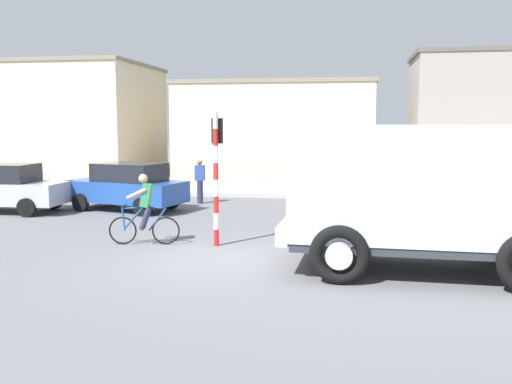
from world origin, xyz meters
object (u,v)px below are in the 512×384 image
object	(u,v)px
traffic_light_pole	(216,160)
car_red_near	(477,198)
pedestrian_near_kerb	(200,181)
truck_foreground	(425,188)
cyclist	(144,209)
car_white_mid	(127,186)
car_far_side	(4,188)

from	to	relation	value
traffic_light_pole	car_red_near	xyz separation A→B (m)	(6.73, 3.75, -1.25)
pedestrian_near_kerb	truck_foreground	bearing A→B (deg)	-51.35
truck_foreground	pedestrian_near_kerb	xyz separation A→B (m)	(-6.90, 8.63, -0.82)
traffic_light_pole	pedestrian_near_kerb	size ratio (longest dim) A/B	1.98
truck_foreground	cyclist	distance (m)	6.58
truck_foreground	car_white_mid	size ratio (longest dim) A/B	1.28
car_red_near	pedestrian_near_kerb	distance (m)	9.56
truck_foreground	pedestrian_near_kerb	size ratio (longest dim) A/B	3.40
car_red_near	car_white_mid	size ratio (longest dim) A/B	1.00
car_far_side	pedestrian_near_kerb	size ratio (longest dim) A/B	2.48
traffic_light_pole	car_far_side	distance (m)	9.11
truck_foreground	car_far_side	bearing A→B (deg)	156.35
cyclist	car_far_side	bearing A→B (deg)	147.41
cyclist	car_white_mid	world-z (taller)	cyclist
traffic_light_pole	car_red_near	distance (m)	7.81
cyclist	traffic_light_pole	xyz separation A→B (m)	(1.75, 0.22, 1.20)
car_red_near	truck_foreground	bearing A→B (deg)	-111.19
cyclist	pedestrian_near_kerb	xyz separation A→B (m)	(-0.54, 7.13, -0.02)
truck_foreground	cyclist	xyz separation A→B (m)	(-6.36, 1.50, -0.80)
cyclist	traffic_light_pole	bearing A→B (deg)	7.10
cyclist	car_far_side	size ratio (longest dim) A/B	0.43
truck_foreground	pedestrian_near_kerb	bearing A→B (deg)	128.65
car_white_mid	car_red_near	bearing A→B (deg)	-6.04
truck_foreground	pedestrian_near_kerb	world-z (taller)	truck_foreground
traffic_light_pole	car_white_mid	size ratio (longest dim) A/B	0.74
traffic_light_pole	car_red_near	world-z (taller)	traffic_light_pole
car_white_mid	car_far_side	world-z (taller)	same
truck_foreground	car_red_near	world-z (taller)	truck_foreground
traffic_light_pole	pedestrian_near_kerb	distance (m)	7.38
traffic_light_pole	car_red_near	size ratio (longest dim) A/B	0.74
truck_foreground	traffic_light_pole	distance (m)	4.93
cyclist	pedestrian_near_kerb	size ratio (longest dim) A/B	1.06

